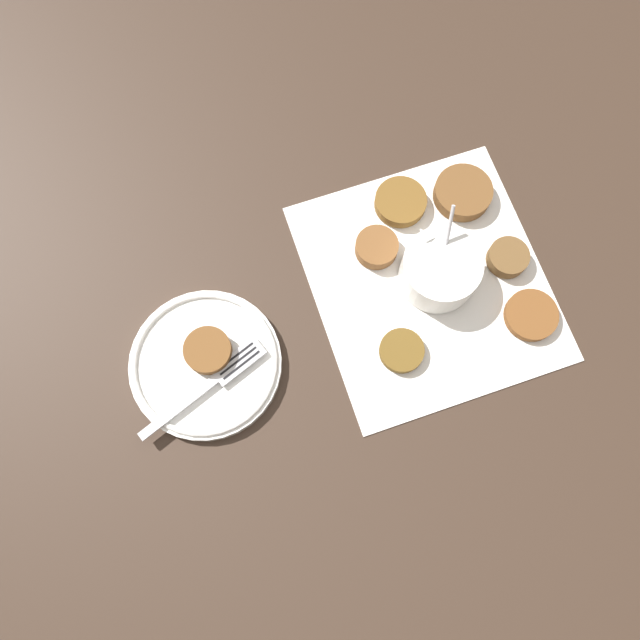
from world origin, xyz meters
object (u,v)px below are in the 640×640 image
at_px(fritter_on_plate, 208,350).
at_px(fork, 215,379).
at_px(sauce_bowl, 441,272).
at_px(serving_plate, 205,364).

bearing_deg(fritter_on_plate, fork, 168.00).
bearing_deg(fritter_on_plate, sauce_bowl, -97.90).
xyz_separation_m(fritter_on_plate, fork, (-0.04, 0.01, -0.01)).
bearing_deg(fork, serving_plate, 6.96).
relative_size(sauce_bowl, fork, 0.60).
xyz_separation_m(sauce_bowl, fritter_on_plate, (0.05, 0.33, 0.00)).
bearing_deg(fritter_on_plate, serving_plate, 129.49).
relative_size(fritter_on_plate, fork, 0.32).
relative_size(sauce_bowl, fritter_on_plate, 1.85).
bearing_deg(fork, fritter_on_plate, -12.00).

